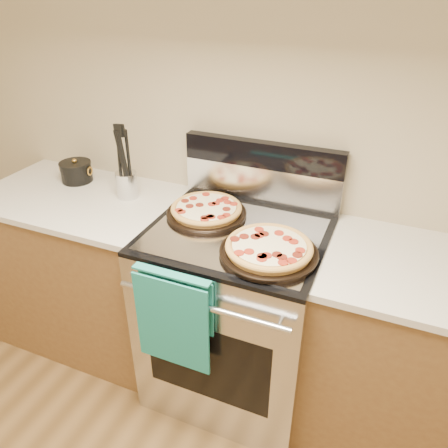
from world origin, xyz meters
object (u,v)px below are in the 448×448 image
at_px(range_body, 236,314).
at_px(saucepan, 76,172).
at_px(pepperoni_pizza_back, 206,210).
at_px(utensil_crock, 127,185).
at_px(pepperoni_pizza_front, 269,249).

distance_m(range_body, saucepan, 1.13).
xyz_separation_m(pepperoni_pizza_back, utensil_crock, (-0.45, 0.05, 0.03)).
relative_size(pepperoni_pizza_back, saucepan, 2.23).
xyz_separation_m(pepperoni_pizza_front, saucepan, (-1.17, 0.30, 0.01)).
xyz_separation_m(pepperoni_pizza_back, pepperoni_pizza_front, (0.36, -0.20, 0.00)).
relative_size(range_body, saucepan, 5.60).
relative_size(range_body, utensil_crock, 6.90).
bearing_deg(pepperoni_pizza_back, saucepan, 172.67).
distance_m(range_body, utensil_crock, 0.83).
height_order(pepperoni_pizza_back, saucepan, saucepan).
height_order(range_body, pepperoni_pizza_back, pepperoni_pizza_back).
distance_m(pepperoni_pizza_back, utensil_crock, 0.46).
bearing_deg(utensil_crock, range_body, -10.52).
relative_size(pepperoni_pizza_front, utensil_crock, 2.92).
relative_size(pepperoni_pizza_front, saucepan, 2.37).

